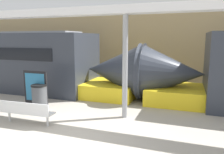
{
  "coord_description": "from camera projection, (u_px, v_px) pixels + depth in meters",
  "views": [
    {
      "loc": [
        3.12,
        -4.83,
        2.83
      ],
      "look_at": [
        0.45,
        2.84,
        1.4
      ],
      "focal_mm": 35.0,
      "sensor_mm": 36.0,
      "label": 1
    }
  ],
  "objects": [
    {
      "name": "ground_plane",
      "position": [
        63.0,
        143.0,
        5.99
      ],
      "size": [
        60.0,
        60.0,
        0.0
      ],
      "primitive_type": "plane",
      "color": "#A8A093"
    },
    {
      "name": "station_wall",
      "position": [
        137.0,
        44.0,
        14.05
      ],
      "size": [
        56.0,
        0.2,
        5.0
      ],
      "primitive_type": "cube",
      "color": "tan",
      "rests_on": "ground_plane"
    },
    {
      "name": "bench_near",
      "position": [
        26.0,
        111.0,
        7.2
      ],
      "size": [
        1.89,
        0.52,
        0.8
      ],
      "rotation": [
        0.0,
        0.0,
        0.04
      ],
      "color": "silver",
      "rests_on": "ground_plane"
    },
    {
      "name": "trash_bin",
      "position": [
        40.0,
        97.0,
        8.84
      ],
      "size": [
        0.63,
        0.63,
        1.0
      ],
      "color": "#4C4F54",
      "rests_on": "ground_plane"
    },
    {
      "name": "poster_board",
      "position": [
        36.0,
        89.0,
        9.1
      ],
      "size": [
        1.11,
        0.07,
        1.53
      ],
      "color": "black",
      "rests_on": "ground_plane"
    },
    {
      "name": "support_column_near",
      "position": [
        125.0,
        68.0,
        7.66
      ],
      "size": [
        0.19,
        0.19,
        3.65
      ],
      "primitive_type": "cylinder",
      "color": "gray",
      "rests_on": "ground_plane"
    },
    {
      "name": "canopy_beam",
      "position": [
        126.0,
        10.0,
        7.32
      ],
      "size": [
        28.0,
        0.6,
        0.28
      ],
      "primitive_type": "cube",
      "color": "silver",
      "rests_on": "support_column_near"
    }
  ]
}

